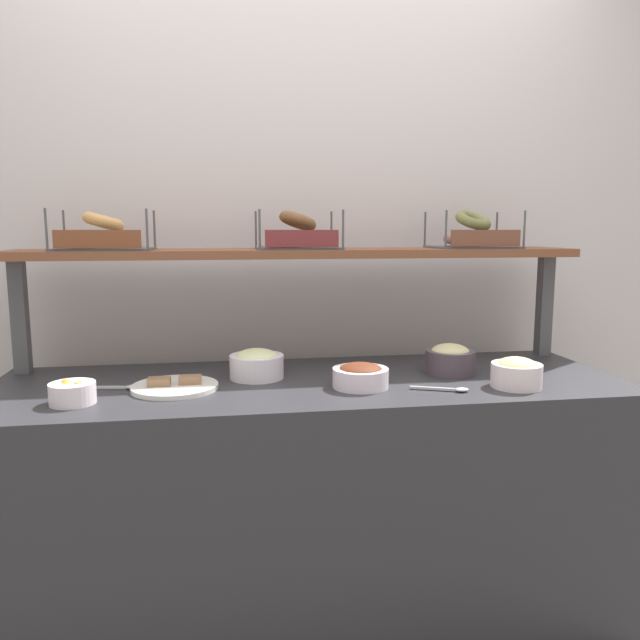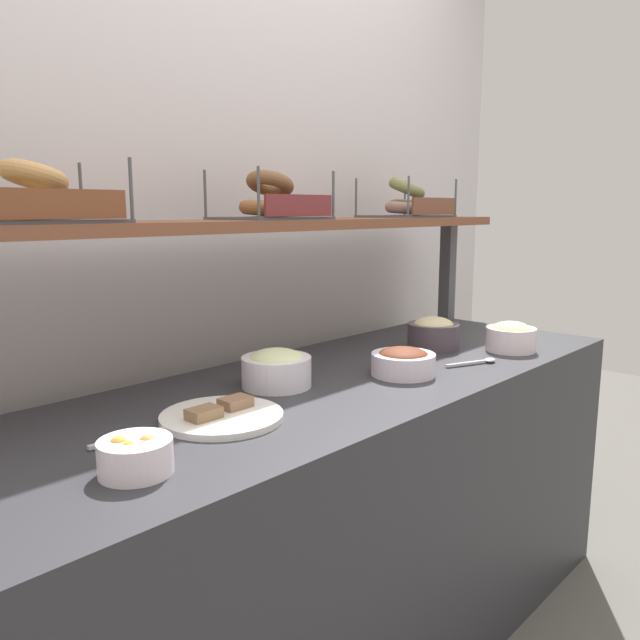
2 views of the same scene
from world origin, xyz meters
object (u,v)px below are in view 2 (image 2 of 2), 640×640
at_px(bowl_scallion_spread, 276,368).
at_px(bowl_chocolate_spread, 403,362).
at_px(bowl_egg_salad, 511,336).
at_px(bagel_basket_poppy, 407,204).
at_px(bowl_tuna_salad, 433,333).
at_px(serving_spoon_near_plate, 147,434).
at_px(bagel_basket_sesame, 36,201).
at_px(serving_plate_white, 222,416).
at_px(bagel_basket_cinnamon_raisin, 271,203).
at_px(serving_spoon_by_edge, 479,362).
at_px(bowl_fruit_salad, 135,456).

xyz_separation_m(bowl_scallion_spread, bowl_chocolate_spread, (0.32, -0.18, -0.01)).
height_order(bowl_egg_salad, bagel_basket_poppy, bagel_basket_poppy).
bearing_deg(bowl_tuna_salad, serving_spoon_near_plate, -178.29).
relative_size(bowl_tuna_salad, bagel_basket_sesame, 0.53).
xyz_separation_m(bowl_chocolate_spread, serving_plate_white, (-0.59, 0.07, -0.03)).
height_order(bowl_chocolate_spread, bagel_basket_cinnamon_raisin, bagel_basket_cinnamon_raisin).
xyz_separation_m(serving_spoon_near_plate, serving_spoon_by_edge, (1.02, -0.19, 0.00)).
bearing_deg(serving_plate_white, bagel_basket_sesame, 129.93).
bearing_deg(serving_spoon_near_plate, bowl_chocolate_spread, -7.20).
bearing_deg(bowl_chocolate_spread, bowl_scallion_spread, 151.40).
relative_size(bowl_chocolate_spread, bagel_basket_sesame, 0.55).
bearing_deg(serving_plate_white, serving_spoon_near_plate, 171.07).
height_order(serving_spoon_by_edge, bagel_basket_sesame, bagel_basket_sesame).
bearing_deg(bowl_chocolate_spread, bagel_basket_poppy, 35.37).
distance_m(bowl_tuna_salad, bagel_basket_poppy, 0.52).
relative_size(bowl_fruit_salad, bagel_basket_poppy, 0.42).
bearing_deg(serving_plate_white, bowl_egg_salad, -7.73).
distance_m(bowl_tuna_salad, serving_spoon_near_plate, 1.11).
distance_m(bowl_egg_salad, serving_plate_white, 1.09).
height_order(serving_plate_white, bagel_basket_poppy, bagel_basket_poppy).
height_order(bowl_egg_salad, serving_plate_white, bowl_egg_salad).
distance_m(bowl_chocolate_spread, bagel_basket_poppy, 0.77).
bearing_deg(serving_spoon_near_plate, bowl_tuna_salad, 1.71).
xyz_separation_m(bowl_tuna_salad, bagel_basket_sesame, (-1.18, 0.23, 0.42)).
bearing_deg(serving_plate_white, bowl_chocolate_spread, -6.70).
bearing_deg(bagel_basket_poppy, bowl_fruit_salad, -163.31).
bearing_deg(serving_plate_white, bagel_basket_poppy, 15.15).
relative_size(bowl_tuna_salad, serving_plate_white, 0.63).
height_order(bowl_tuna_salad, bagel_basket_sesame, bagel_basket_sesame).
bearing_deg(bowl_tuna_salad, bowl_chocolate_spread, -159.83).
xyz_separation_m(bagel_basket_sesame, bagel_basket_cinnamon_raisin, (0.68, 0.01, -0.00)).
xyz_separation_m(bowl_egg_salad, serving_spoon_near_plate, (-1.25, 0.17, -0.04)).
relative_size(bowl_tuna_salad, bowl_chocolate_spread, 0.96).
distance_m(bowl_chocolate_spread, bowl_fruit_salad, 0.87).
bearing_deg(bowl_egg_salad, serving_plate_white, 172.27).
bearing_deg(bowl_scallion_spread, serving_plate_white, -158.15).
distance_m(bowl_scallion_spread, bowl_fruit_salad, 0.59).
xyz_separation_m(bowl_tuna_salad, bagel_basket_cinnamon_raisin, (-0.51, 0.24, 0.42)).
distance_m(bagel_basket_sesame, bagel_basket_poppy, 1.35).
relative_size(bagel_basket_cinnamon_raisin, bagel_basket_poppy, 0.97).
distance_m(bowl_tuna_salad, bowl_egg_salad, 0.25).
xyz_separation_m(bowl_tuna_salad, bowl_egg_salad, (0.14, -0.21, -0.00)).
height_order(bowl_fruit_salad, serving_spoon_near_plate, bowl_fruit_salad).
distance_m(bowl_fruit_salad, serving_spoon_by_edge, 1.13).
height_order(serving_plate_white, bagel_basket_cinnamon_raisin, bagel_basket_cinnamon_raisin).
bearing_deg(bowl_egg_salad, bowl_chocolate_spread, 171.05).
xyz_separation_m(bowl_scallion_spread, bagel_basket_cinnamon_raisin, (0.17, 0.20, 0.43)).
bearing_deg(serving_spoon_by_edge, bagel_basket_sesame, 157.39).
height_order(bowl_egg_salad, bagel_basket_cinnamon_raisin, bagel_basket_cinnamon_raisin).
xyz_separation_m(bowl_scallion_spread, bagel_basket_poppy, (0.84, 0.19, 0.43)).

